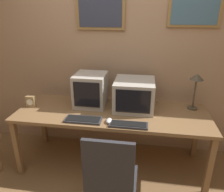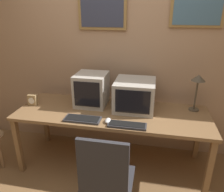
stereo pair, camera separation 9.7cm
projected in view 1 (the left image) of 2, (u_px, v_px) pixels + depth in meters
The scene contains 10 objects.
wall_back at pixel (118, 53), 2.73m from camera, with size 8.00×0.08×2.60m.
desk at pixel (112, 117), 2.51m from camera, with size 2.17×0.76×0.73m.
monitor_left at pixel (91, 90), 2.60m from camera, with size 0.36×0.38×0.38m.
monitor_right at pixel (134, 94), 2.52m from camera, with size 0.45×0.47×0.34m.
keyboard_main at pixel (83, 120), 2.28m from camera, with size 0.38×0.16×0.03m.
keyboard_side at pixel (129, 125), 2.18m from camera, with size 0.39×0.13×0.03m.
mouse_near_keyboard at pixel (109, 121), 2.25m from camera, with size 0.06×0.11×0.04m.
desk_clock at pixel (31, 101), 2.59m from camera, with size 0.11×0.06×0.13m.
desk_lamp at pixel (196, 82), 2.44m from camera, with size 0.15×0.15×0.42m.
office_chair at pixel (111, 188), 1.85m from camera, with size 0.45×0.45×0.96m.
Camera 1 is at (0.34, -1.33, 1.82)m, focal length 35.00 mm.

